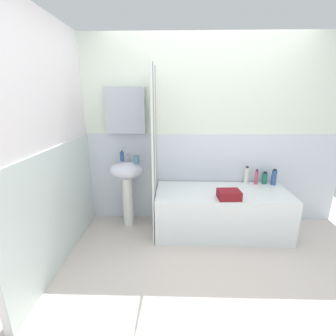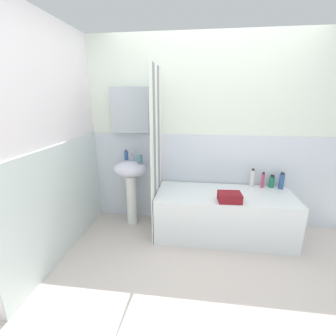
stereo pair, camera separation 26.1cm
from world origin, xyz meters
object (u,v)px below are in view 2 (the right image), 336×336
sink (131,179)px  bathtub (223,214)px  soap_dispenser (126,155)px  shampoo_bottle (252,178)px  conditioner_bottle (282,181)px  towel_folded (230,197)px  toothbrush_cup (140,159)px  body_wash_bottle (272,182)px  lotion_bottle (263,180)px

sink → bathtub: sink is taller
soap_dispenser → shampoo_bottle: size_ratio=0.58×
shampoo_bottle → conditioner_bottle: bearing=-4.3°
sink → bathtub: size_ratio=0.54×
soap_dispenser → towel_folded: size_ratio=0.57×
toothbrush_cup → bathtub: size_ratio=0.06×
body_wash_bottle → towel_folded: 0.77m
soap_dispenser → toothbrush_cup: 0.22m
sink → lotion_bottle: 1.69m
bathtub → towel_folded: size_ratio=6.54×
body_wash_bottle → shampoo_bottle: (-0.24, -0.01, 0.04)m
sink → bathtub: (1.20, -0.14, -0.36)m
toothbrush_cup → soap_dispenser: bearing=157.6°
body_wash_bottle → lotion_bottle: bearing=-168.6°
soap_dispenser → toothbrush_cup: (0.20, -0.08, -0.02)m
body_wash_bottle → sink: bearing=-175.8°
bathtub → shampoo_bottle: bearing=36.5°
bathtub → conditioner_bottle: bearing=18.7°
conditioner_bottle → shampoo_bottle: (-0.35, 0.03, 0.01)m
toothbrush_cup → conditioner_bottle: toothbrush_cup is taller
sink → conditioner_bottle: 1.91m
soap_dispenser → lotion_bottle: bearing=1.2°
toothbrush_cup → bathtub: toothbrush_cup is taller
lotion_bottle → soap_dispenser: bearing=-178.8°
soap_dispenser → lotion_bottle: (1.75, 0.04, -0.28)m
body_wash_bottle → shampoo_bottle: 0.25m
bathtub → sink: bearing=173.1°
lotion_bottle → towel_folded: size_ratio=0.82×
bathtub → conditioner_bottle: size_ratio=7.56×
conditioner_bottle → toothbrush_cup: bearing=-176.6°
toothbrush_cup → towel_folded: (1.09, -0.36, -0.31)m
sink → towel_folded: (1.22, -0.37, -0.03)m
soap_dispenser → bathtub: (1.26, -0.22, -0.65)m
sink → lotion_bottle: sink is taller
lotion_bottle → bathtub: bearing=-152.4°
toothbrush_cup → towel_folded: bearing=-18.4°
toothbrush_cup → lotion_bottle: (1.55, 0.12, -0.26)m
conditioner_bottle → lotion_bottle: (-0.22, 0.01, -0.01)m
soap_dispenser → shampoo_bottle: bearing=1.7°
bathtub → shampoo_bottle: shampoo_bottle is taller
soap_dispenser → shampoo_bottle: (1.62, 0.05, -0.26)m
lotion_bottle → shampoo_bottle: shampoo_bottle is taller
toothbrush_cup → lotion_bottle: bearing=4.4°
toothbrush_cup → body_wash_bottle: 1.70m
soap_dispenser → lotion_bottle: soap_dispenser is taller
conditioner_bottle → lotion_bottle: conditioner_bottle is taller
toothbrush_cup → shampoo_bottle: toothbrush_cup is taller
soap_dispenser → lotion_bottle: 1.77m
sink → bathtub: bearing=-6.9°
lotion_bottle → shampoo_bottle: size_ratio=0.84×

